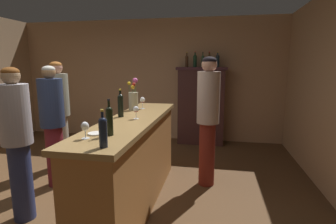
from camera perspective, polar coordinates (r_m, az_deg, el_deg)
The scene contains 21 objects.
floor at distance 3.42m, azimuth -18.88°, elevation -19.19°, with size 8.11×8.11×0.00m, color brown.
wall_back at distance 5.96m, azimuth -4.39°, elevation 7.02°, with size 6.01×0.12×2.65m, color tan.
bar_counter at distance 3.12m, azimuth -7.55°, elevation -10.88°, with size 0.54×2.41×1.06m.
display_cabinet at distance 5.51m, azimuth 7.28°, elevation 1.69°, with size 1.03×0.42×1.62m.
wine_bottle_riesling at distance 2.26m, azimuth -12.73°, elevation -1.63°, with size 0.06×0.06×0.31m.
wine_bottle_pinot at distance 3.06m, azimuth -10.38°, elevation 1.69°, with size 0.07×0.07×0.33m.
wine_bottle_chardonnay at distance 1.94m, azimuth -14.08°, elevation -4.01°, with size 0.06×0.06×0.28m.
wine_glass_front at distance 2.92m, azimuth -7.04°, elevation 0.43°, with size 0.06×0.06×0.15m.
wine_glass_mid at distance 2.22m, azimuth -17.75°, elevation -3.15°, with size 0.06×0.06×0.14m.
wine_glass_rear at distance 3.61m, azimuth -5.63°, elevation 2.50°, with size 0.07×0.07×0.16m.
flower_arrangement at distance 3.52m, azimuth -7.59°, elevation 3.00°, with size 0.15×0.13×0.43m.
cheese_plate at distance 2.36m, azimuth -15.48°, elevation -4.56°, with size 0.14×0.14×0.01m, color white.
display_bottle_left at distance 5.48m, azimuth 4.15°, elevation 11.20°, with size 0.07×0.07×0.31m.
display_bottle_midleft at distance 5.47m, azimuth 5.95°, elevation 11.23°, with size 0.08×0.08×0.31m.
display_bottle_center at distance 5.45m, azimuth 7.63°, elevation 11.14°, with size 0.06×0.06×0.30m.
display_bottle_midright at distance 5.45m, azimuth 9.03°, elevation 11.14°, with size 0.07×0.07×0.31m.
display_bottle_right at distance 5.45m, azimuth 10.80°, elevation 11.12°, with size 0.08×0.08×0.30m.
patron_by_cabinet at distance 3.12m, azimuth -30.19°, elevation -4.94°, with size 0.30×0.30×1.63m.
patron_near_entrance at distance 3.83m, azimuth -23.99°, elevation -1.84°, with size 0.32×0.32×1.65m.
patron_tall at distance 4.51m, azimuth -22.80°, elevation 0.44°, with size 0.33×0.33×1.71m.
bartender at distance 3.54m, azimuth 8.75°, elevation -0.60°, with size 0.30×0.30×1.76m.
Camera 1 is at (1.55, -2.57, 1.65)m, focal length 27.79 mm.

